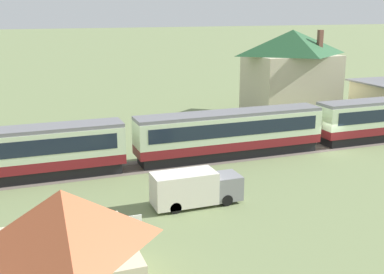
% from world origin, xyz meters
% --- Properties ---
extents(ground_plane, '(600.00, 600.00, 0.00)m').
position_xyz_m(ground_plane, '(0.00, 0.00, 0.00)').
color(ground_plane, '#707F51').
extents(passenger_train, '(92.46, 2.87, 4.22)m').
position_xyz_m(passenger_train, '(-9.70, 1.20, 2.34)').
color(passenger_train, maroon).
rests_on(passenger_train, ground_plane).
extents(railway_track, '(133.61, 3.60, 0.04)m').
position_xyz_m(railway_track, '(-5.37, 1.20, 0.01)').
color(railway_track, '#665B51').
rests_on(railway_track, ground_plane).
extents(station_house_dark_green_roof, '(11.24, 8.39, 10.61)m').
position_xyz_m(station_house_dark_green_roof, '(4.83, 15.25, 5.48)').
color(station_house_dark_green_roof, beige).
rests_on(station_house_dark_green_roof, ground_plane).
extents(cottage_terracotta_roof_3, '(6.63, 6.55, 5.47)m').
position_xyz_m(cottage_terracotta_roof_3, '(-26.43, -16.52, 2.84)').
color(cottage_terracotta_roof_3, beige).
rests_on(cottage_terracotta_roof_3, ground_plane).
extents(delivery_truck_grey, '(6.26, 2.09, 2.44)m').
position_xyz_m(delivery_truck_grey, '(-16.96, -8.12, 1.25)').
color(delivery_truck_grey, gray).
rests_on(delivery_truck_grey, ground_plane).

